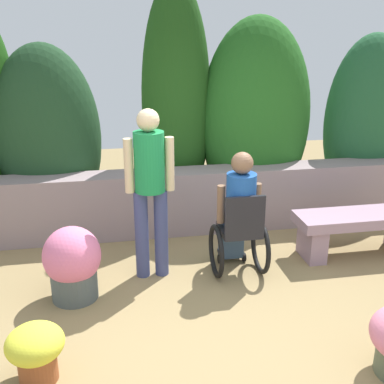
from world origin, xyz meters
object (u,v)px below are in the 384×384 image
at_px(flower_pot_purple_near, 73,263).
at_px(flower_pot_terracotta_by_wall, 36,350).
at_px(stone_bench, 360,227).
at_px(person_in_wheelchair, 239,218).
at_px(person_standing_companion, 150,183).

bearing_deg(flower_pot_purple_near, flower_pot_terracotta_by_wall, -100.50).
distance_m(stone_bench, flower_pot_purple_near, 3.17).
height_order(person_in_wheelchair, flower_pot_terracotta_by_wall, person_in_wheelchair).
height_order(flower_pot_purple_near, flower_pot_terracotta_by_wall, flower_pot_purple_near).
distance_m(person_in_wheelchair, person_standing_companion, 0.98).
bearing_deg(flower_pot_purple_near, person_standing_companion, 22.05).
bearing_deg(person_in_wheelchair, flower_pot_purple_near, -171.32).
distance_m(stone_bench, person_in_wheelchair, 1.51).
xyz_separation_m(person_in_wheelchair, flower_pot_purple_near, (-1.67, -0.22, -0.25)).
relative_size(person_in_wheelchair, flower_pot_purple_near, 1.83).
distance_m(flower_pot_purple_near, flower_pot_terracotta_by_wall, 1.13).
xyz_separation_m(person_standing_companion, flower_pot_terracotta_by_wall, (-0.98, -1.42, -0.75)).
height_order(person_in_wheelchair, flower_pot_purple_near, person_in_wheelchair).
bearing_deg(person_standing_companion, stone_bench, 9.54).
distance_m(person_standing_companion, flower_pot_purple_near, 1.06).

